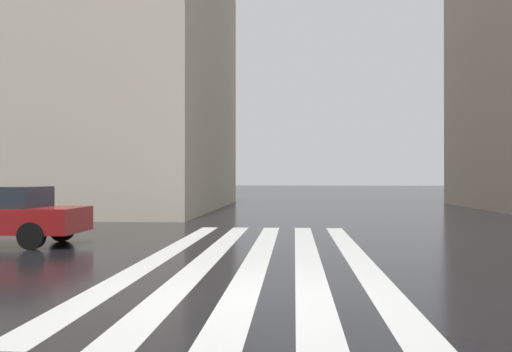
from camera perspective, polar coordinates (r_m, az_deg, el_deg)
The scene contains 3 objects.
ground_plane at distance 7.71m, azimuth -0.82°, elevation -12.32°, with size 220.00×220.00×0.00m, color black.
zebra_crossing at distance 11.65m, azimuth 0.29°, elevation -8.17°, with size 13.00×4.50×0.01m.
haussmann_block_mid at distance 33.54m, azimuth -24.36°, elevation 12.58°, with size 17.56×23.09×18.43m.
Camera 1 is at (-7.51, -0.63, 1.62)m, focal length 39.10 mm.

